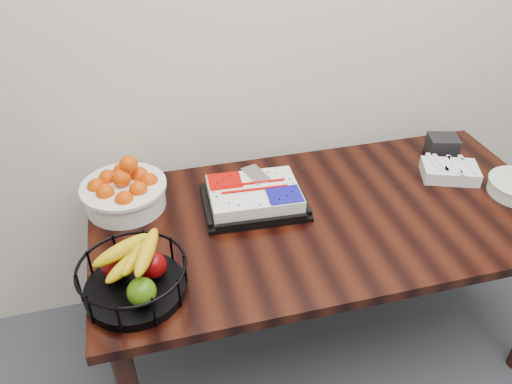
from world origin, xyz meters
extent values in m
plane|color=silver|center=(0.00, 2.50, 1.35)|extent=(5.00, 0.00, 5.00)
cube|color=black|center=(0.00, 2.00, 0.73)|extent=(1.80, 0.90, 0.04)
cylinder|color=black|center=(-0.82, 2.37, 0.35)|extent=(0.07, 0.07, 0.71)
cylinder|color=black|center=(0.82, 2.37, 0.35)|extent=(0.07, 0.07, 0.71)
cube|color=black|center=(-0.26, 2.12, 0.76)|extent=(0.42, 0.33, 0.02)
cube|color=white|center=(-0.26, 2.12, 0.80)|extent=(0.36, 0.28, 0.06)
cube|color=#AB0703|center=(-0.37, 2.19, 0.83)|extent=(0.14, 0.12, 0.00)
cube|color=#0F0D8F|center=(-0.16, 2.05, 0.83)|extent=(0.14, 0.12, 0.00)
cube|color=silver|center=(-0.24, 2.21, 0.83)|extent=(0.10, 0.15, 0.00)
cylinder|color=white|center=(-0.75, 2.24, 0.80)|extent=(0.31, 0.31, 0.10)
cylinder|color=white|center=(-0.75, 2.24, 0.84)|extent=(0.33, 0.33, 0.01)
cylinder|color=black|center=(-0.75, 1.76, 0.77)|extent=(0.32, 0.32, 0.03)
torus|color=black|center=(-0.75, 1.76, 0.86)|extent=(0.34, 0.34, 0.01)
cube|color=silver|center=(0.59, 2.10, 0.78)|extent=(0.26, 0.22, 0.06)
cube|color=black|center=(0.66, 2.27, 0.80)|extent=(0.15, 0.14, 0.09)
camera|label=1|loc=(-0.66, 0.59, 1.94)|focal=35.00mm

